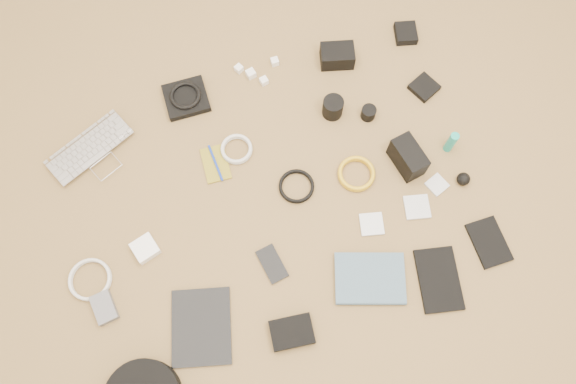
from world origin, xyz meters
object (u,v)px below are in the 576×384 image
object	(u,v)px
dslr_camera	(337,56)
tablet	(201,327)
laptop	(97,157)
paperback	(371,305)
phone	(272,264)

from	to	relation	value
dslr_camera	tablet	world-z (taller)	dslr_camera
laptop	paperback	distance (m)	1.05
dslr_camera	phone	distance (m)	0.79
tablet	phone	size ratio (longest dim) A/B	1.98
dslr_camera	tablet	distance (m)	1.06
laptop	dslr_camera	bearing A→B (deg)	-17.90
paperback	laptop	bearing A→B (deg)	61.31
phone	paperback	size ratio (longest dim) A/B	0.54
dslr_camera	tablet	xyz separation A→B (m)	(-0.76, -0.74, -0.03)
laptop	dslr_camera	distance (m)	0.92
dslr_camera	paperback	bearing A→B (deg)	-88.49
tablet	paperback	xyz separation A→B (m)	(0.52, -0.12, 0.01)
dslr_camera	tablet	size ratio (longest dim) A/B	0.51
tablet	paperback	distance (m)	0.53
phone	paperback	distance (m)	0.34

